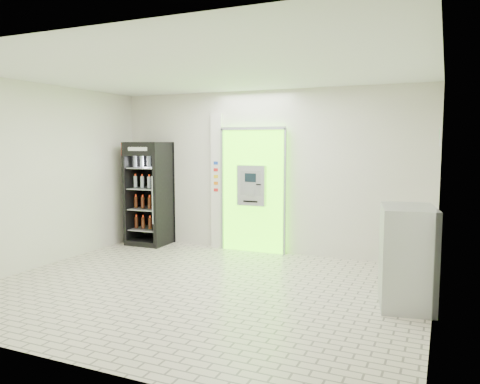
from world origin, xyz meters
The scene contains 7 objects.
ground centered at (0.00, 0.00, 0.00)m, with size 6.00×6.00×0.00m, color beige.
room_shell centered at (0.00, 0.00, 1.84)m, with size 6.00×6.00×6.00m.
atm_assembly centered at (-0.20, 2.41, 1.17)m, with size 1.30×0.24×2.33m.
pillar centered at (-0.98, 2.45, 1.30)m, with size 0.22×0.11×2.60m.
beverage_cooler centered at (-2.36, 2.16, 0.99)m, with size 0.79×0.74×2.05m.
steel_cabinet centered at (2.68, 0.43, 0.63)m, with size 0.79×1.04×1.25m.
exit_sign centered at (2.99, 1.40, 2.12)m, with size 0.02×0.22×0.26m.
Camera 1 is at (3.08, -5.64, 2.03)m, focal length 35.00 mm.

